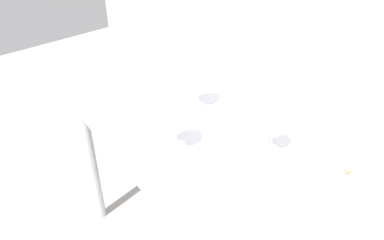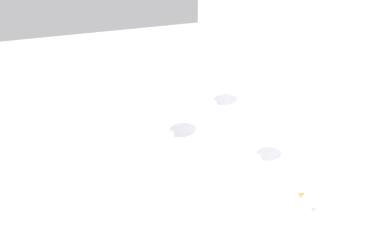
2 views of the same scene
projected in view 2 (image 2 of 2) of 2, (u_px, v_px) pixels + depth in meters
back_wall at (333, 21)px, 1.80m from camera, size 3.80×0.04×2.60m
steel_counter at (197, 153)px, 1.99m from camera, size 1.40×0.65×0.90m
wine_glass_near_center at (163, 108)px, 1.84m from camera, size 0.10×0.10×0.17m
wine_glass_far_right at (255, 134)px, 1.73m from camera, size 0.08×0.08×0.15m
wine_glass_near_left at (165, 64)px, 2.11m from camera, size 0.09×0.09×0.18m
wine_glass_far_left at (210, 78)px, 2.02m from camera, size 0.10×0.10×0.17m
tasting_sheet_upper at (208, 189)px, 1.66m from camera, size 0.24×0.30×0.00m
tasting_sheet_lower at (195, 79)px, 2.26m from camera, size 0.32×0.34×0.00m
decanter_funnel at (298, 204)px, 1.53m from camera, size 0.11×0.11×0.15m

